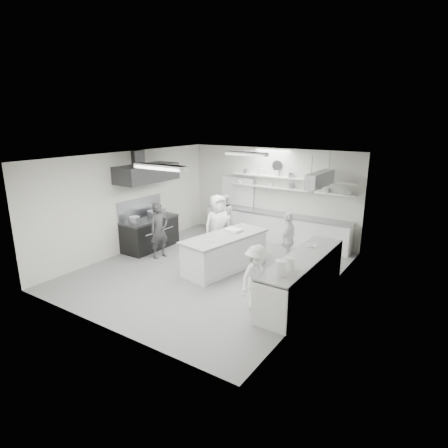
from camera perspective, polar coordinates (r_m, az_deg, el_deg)
The scene contains 27 objects.
floor at distance 10.18m, azimuth -1.96°, elevation -6.98°, with size 6.00×7.00×0.02m, color gray.
ceiling at distance 9.44m, azimuth -2.13°, elevation 10.19°, with size 6.00×7.00×0.02m, color silver.
wall_back at distance 12.65m, azimuth 7.20°, elevation 4.58°, with size 6.00×0.04×3.00m, color beige.
wall_front at distance 7.27m, azimuth -18.27°, elevation -4.54°, with size 6.00×0.04×3.00m, color beige.
wall_left at distance 11.66m, azimuth -14.18°, elevation 3.27°, with size 0.04×7.00×3.00m, color beige.
wall_right at distance 8.39m, azimuth 14.92°, elevation -1.58°, with size 0.04×7.00×3.00m, color beige.
stove at distance 11.90m, azimuth -11.13°, elevation -1.52°, with size 0.80×1.80×0.90m, color black.
exhaust_hood at distance 11.49m, azimuth -11.63°, elevation 7.56°, with size 0.85×2.00×0.50m, color #303032.
back_counter at distance 12.50m, azimuth 7.66°, elevation -0.48°, with size 5.00×0.60×0.92m, color white.
shelf_lower at distance 12.20m, azimuth 9.92°, elevation 5.25°, with size 4.20×0.26×0.04m, color white.
shelf_upper at distance 12.14m, azimuth 10.00°, elevation 6.87°, with size 4.20×0.26×0.04m, color white.
pass_through_window at distance 13.25m, azimuth 2.10°, elevation 4.98°, with size 1.30×0.04×1.00m, color black.
wall_clock at distance 12.38m, azimuth 8.11°, elevation 8.76°, with size 0.32×0.32×0.05m, color white.
right_counter at distance 8.68m, azimuth 11.80°, elevation -8.05°, with size 0.74×3.30×0.94m, color white.
pot_rack at distance 10.75m, azimuth 14.34°, elevation 6.58°, with size 0.30×1.60×0.40m, color #969BA2.
light_fixture_front at distance 8.06m, azimuth -9.65°, elevation 8.53°, with size 1.30×0.25×0.10m, color white.
light_fixture_rear at distance 10.95m, azimuth 3.43°, elevation 10.57°, with size 1.30×0.25×0.10m, color white.
prep_island at distance 10.09m, azimuth 0.14°, elevation -4.41°, with size 0.90×2.41×0.89m, color white.
stove_pot at distance 11.89m, azimuth -10.59°, elevation 1.41°, with size 0.39×0.39×0.25m, color #969BA2.
cook_stove at distance 10.96m, azimuth -9.80°, elevation -0.97°, with size 0.59×0.39×1.62m, color #303031.
cook_back at distance 12.80m, azimuth -0.03°, elevation 1.32°, with size 0.71×0.55×1.47m, color white.
cook_island_left at distance 11.06m, azimuth -0.96°, elevation -0.13°, with size 0.88×0.57×1.80m, color white.
cook_island_right at distance 10.34m, azimuth 9.63°, elevation -2.32°, with size 0.88×0.37×1.51m, color white.
cook_right at distance 7.96m, azimuth 4.98°, elevation -8.09°, with size 0.92×0.53×1.42m, color white.
bowl_island_a at distance 10.41m, azimuth 1.14°, elevation -1.00°, with size 0.29×0.29×0.07m, color #969BA2.
bowl_island_b at distance 9.44m, azimuth -2.13°, elevation -2.79°, with size 0.22×0.22×0.07m, color white.
bowl_right at distance 9.21m, azimuth 13.02°, elevation -3.36°, with size 0.26×0.26×0.06m, color white.
Camera 1 is at (5.45, -7.65, 3.92)m, focal length 30.18 mm.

